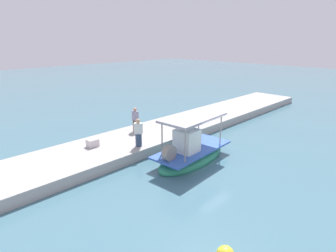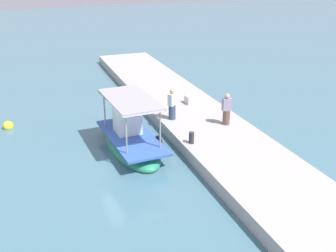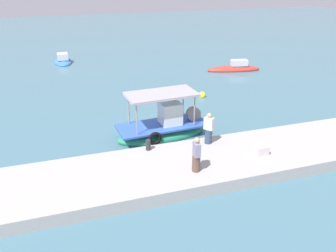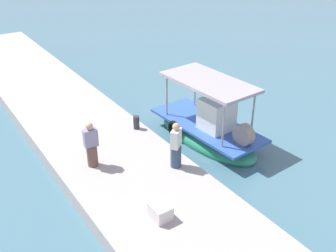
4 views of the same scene
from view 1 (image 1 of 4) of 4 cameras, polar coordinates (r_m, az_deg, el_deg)
name	(u,v)px [view 1 (image 1 of 4)]	position (r m, az deg, el deg)	size (l,w,h in m)	color
ground_plane	(205,158)	(16.00, 7.56, -6.50)	(120.00, 120.00, 0.00)	#457080
dock_quay	(154,135)	(18.63, -2.99, -1.88)	(36.00, 4.11, 0.58)	#A7A4A1
main_fishing_boat	(191,153)	(15.34, 4.80, -5.55)	(5.22, 2.36, 2.90)	#2B9069
fisherman_near_bollard	(135,120)	(18.45, -6.76, 1.15)	(0.39, 0.48, 1.61)	brown
fisherman_by_crate	(138,134)	(15.79, -6.13, -1.63)	(0.51, 0.52, 1.63)	#30445E
mooring_bollard	(178,131)	(17.76, 2.08, -0.96)	(0.24, 0.24, 0.53)	#2D2D33
cargo_crate	(93,143)	(16.42, -15.31, -3.35)	(0.61, 0.49, 0.43)	silver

